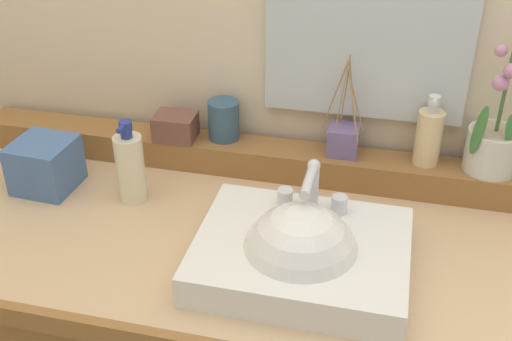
% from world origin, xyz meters
% --- Properties ---
extents(back_ledge, '(1.41, 0.10, 0.07)m').
position_xyz_m(back_ledge, '(0.00, 0.25, 0.88)').
color(back_ledge, olive).
rests_on(back_ledge, vanity_cabinet).
extents(sink_basin, '(0.40, 0.32, 0.26)m').
position_xyz_m(sink_basin, '(0.17, -0.09, 0.88)').
color(sink_basin, white).
rests_on(sink_basin, vanity_cabinet).
extents(potted_plant, '(0.12, 0.12, 0.32)m').
position_xyz_m(potted_plant, '(0.53, 0.26, 0.98)').
color(potted_plant, silver).
rests_on(potted_plant, back_ledge).
extents(soap_dispenser, '(0.06, 0.06, 0.16)m').
position_xyz_m(soap_dispenser, '(0.39, 0.26, 0.98)').
color(soap_dispenser, beige).
rests_on(soap_dispenser, back_ledge).
extents(tumbler_cup, '(0.08, 0.08, 0.10)m').
position_xyz_m(tumbler_cup, '(-0.08, 0.27, 0.96)').
color(tumbler_cup, '#335268').
rests_on(tumbler_cup, back_ledge).
extents(reed_diffuser, '(0.10, 0.08, 0.24)m').
position_xyz_m(reed_diffuser, '(0.21, 0.26, 0.95)').
color(reed_diffuser, slate).
rests_on(reed_diffuser, back_ledge).
extents(trinket_box, '(0.10, 0.08, 0.06)m').
position_xyz_m(trinket_box, '(-0.19, 0.24, 0.94)').
color(trinket_box, brown).
rests_on(trinket_box, back_ledge).
extents(lotion_bottle, '(0.06, 0.07, 0.19)m').
position_xyz_m(lotion_bottle, '(-0.24, 0.07, 0.92)').
color(lotion_bottle, beige).
rests_on(lotion_bottle, vanity_cabinet).
extents(tissue_box, '(0.14, 0.14, 0.12)m').
position_xyz_m(tissue_box, '(-0.45, 0.07, 0.90)').
color(tissue_box, '#4568A1').
rests_on(tissue_box, vanity_cabinet).
extents(mirror, '(0.45, 0.02, 0.49)m').
position_xyz_m(mirror, '(0.24, 0.31, 1.24)').
color(mirror, silver).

